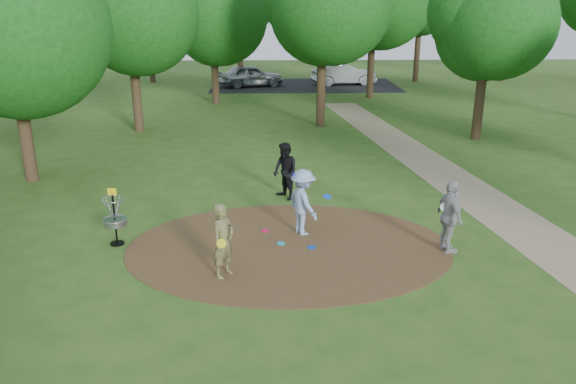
{
  "coord_description": "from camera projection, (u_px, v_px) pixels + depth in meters",
  "views": [
    {
      "loc": [
        -0.36,
        -13.3,
        6.0
      ],
      "look_at": [
        0.0,
        1.2,
        1.1
      ],
      "focal_mm": 35.0,
      "sensor_mm": 36.0,
      "label": 1
    }
  ],
  "objects": [
    {
      "name": "player_observer_with_disc",
      "position": [
        223.0,
        241.0,
        12.71
      ],
      "size": [
        0.71,
        0.77,
        1.77
      ],
      "color": "brown",
      "rests_on": "ground"
    },
    {
      "name": "dirt_clearing",
      "position": [
        289.0,
        247.0,
        14.52
      ],
      "size": [
        8.4,
        8.4,
        0.02
      ],
      "primitive_type": "cylinder",
      "color": "#47301C",
      "rests_on": "ground"
    },
    {
      "name": "disc_ground_blue",
      "position": [
        312.0,
        247.0,
        14.44
      ],
      "size": [
        0.22,
        0.22,
        0.02
      ],
      "primitive_type": "cylinder",
      "color": "blue",
      "rests_on": "dirt_clearing"
    },
    {
      "name": "player_waiting_with_disc",
      "position": [
        450.0,
        217.0,
        13.95
      ],
      "size": [
        0.68,
        1.18,
        1.89
      ],
      "color": "#9A9B9D",
      "rests_on": "ground"
    },
    {
      "name": "tree_ring",
      "position": [
        307.0,
        22.0,
        23.16
      ],
      "size": [
        36.73,
        45.85,
        9.54
      ],
      "color": "#332316",
      "rests_on": "ground"
    },
    {
      "name": "player_throwing_with_disc",
      "position": [
        303.0,
        202.0,
        15.07
      ],
      "size": [
        1.38,
        1.36,
        1.82
      ],
      "color": "#88A3CB",
      "rests_on": "ground"
    },
    {
      "name": "disc_golf_basket",
      "position": [
        114.0,
        213.0,
        14.42
      ],
      "size": [
        0.63,
        0.63,
        1.54
      ],
      "color": "black",
      "rests_on": "ground"
    },
    {
      "name": "ground",
      "position": [
        289.0,
        247.0,
        14.52
      ],
      "size": [
        100.0,
        100.0,
        0.0
      ],
      "primitive_type": "plane",
      "color": "#2D5119",
      "rests_on": "ground"
    },
    {
      "name": "car_right",
      "position": [
        344.0,
        74.0,
        42.9
      ],
      "size": [
        5.09,
        2.56,
        1.6
      ],
      "primitive_type": "imported",
      "rotation": [
        0.0,
        0.0,
        1.76
      ],
      "color": "#999BA0",
      "rests_on": "ground"
    },
    {
      "name": "parking_lot",
      "position": [
        305.0,
        85.0,
        42.98
      ],
      "size": [
        14.0,
        8.0,
        0.01
      ],
      "primitive_type": "cube",
      "color": "black",
      "rests_on": "ground"
    },
    {
      "name": "car_left",
      "position": [
        251.0,
        76.0,
        42.06
      ],
      "size": [
        5.16,
        3.31,
        1.63
      ],
      "primitive_type": "imported",
      "rotation": [
        0.0,
        0.0,
        1.88
      ],
      "color": "#979B9E",
      "rests_on": "ground"
    },
    {
      "name": "disc_ground_red",
      "position": [
        265.0,
        231.0,
        15.49
      ],
      "size": [
        0.22,
        0.22,
        0.02
      ],
      "primitive_type": "cylinder",
      "color": "#D51549",
      "rests_on": "dirt_clearing"
    },
    {
      "name": "footpath",
      "position": [
        507.0,
        217.0,
        16.57
      ],
      "size": [
        7.55,
        39.89,
        0.01
      ],
      "primitive_type": "cube",
      "rotation": [
        0.0,
        0.0,
        0.14
      ],
      "color": "#8C7A5B",
      "rests_on": "ground"
    },
    {
      "name": "player_walking_with_disc",
      "position": [
        285.0,
        171.0,
        17.81
      ],
      "size": [
        1.06,
        1.12,
        1.83
      ],
      "color": "black",
      "rests_on": "ground"
    },
    {
      "name": "disc_ground_cyan",
      "position": [
        281.0,
        243.0,
        14.67
      ],
      "size": [
        0.22,
        0.22,
        0.02
      ],
      "primitive_type": "cylinder",
      "color": "#17A7BF",
      "rests_on": "dirt_clearing"
    }
  ]
}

